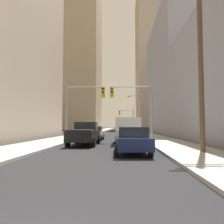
% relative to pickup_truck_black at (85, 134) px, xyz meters
% --- Properties ---
extents(sidewalk_left, '(3.72, 160.00, 0.15)m').
position_rel_pickup_truck_black_xyz_m(sidewalk_left, '(-3.61, 34.07, -0.86)').
color(sidewalk_left, '#9E9E99').
rests_on(sidewalk_left, ground).
extents(sidewalk_right, '(3.72, 160.00, 0.15)m').
position_rel_pickup_truck_black_xyz_m(sidewalk_right, '(7.19, 34.07, -0.86)').
color(sidewalk_right, '#9E9E99').
rests_on(sidewalk_right, ground).
extents(pickup_truck_black, '(2.20, 5.41, 1.90)m').
position_rel_pickup_truck_black_xyz_m(pickup_truck_black, '(0.00, 0.00, 0.00)').
color(pickup_truck_black, black).
rests_on(pickup_truck_black, ground).
extents(cargo_van_white, '(2.16, 5.22, 2.26)m').
position_rel_pickup_truck_black_xyz_m(cargo_van_white, '(3.58, 1.63, 0.35)').
color(cargo_van_white, white).
rests_on(cargo_van_white, ground).
extents(sedan_navy, '(1.97, 4.27, 1.52)m').
position_rel_pickup_truck_black_xyz_m(sedan_navy, '(3.67, -5.50, -0.16)').
color(sedan_navy, '#141E4C').
rests_on(sedan_navy, ground).
extents(sedan_beige, '(1.95, 4.23, 1.52)m').
position_rel_pickup_truck_black_xyz_m(sedan_beige, '(0.04, 5.85, -0.16)').
color(sedan_beige, '#C6B793').
rests_on(sedan_beige, ground).
extents(sedan_red, '(1.95, 4.25, 1.52)m').
position_rel_pickup_truck_black_xyz_m(sedan_red, '(3.56, 11.67, -0.16)').
color(sedan_red, maroon).
rests_on(sedan_red, ground).
extents(traffic_signal_near_left, '(3.86, 0.44, 6.00)m').
position_rel_pickup_truck_black_xyz_m(traffic_signal_near_left, '(-0.71, 3.33, 3.11)').
color(traffic_signal_near_left, gray).
rests_on(traffic_signal_near_left, ground).
extents(traffic_signal_near_right, '(4.12, 0.44, 6.00)m').
position_rel_pickup_truck_black_xyz_m(traffic_signal_near_right, '(4.17, 3.33, 3.13)').
color(traffic_signal_near_right, gray).
rests_on(traffic_signal_near_right, ground).
extents(traffic_signal_far_right, '(3.74, 0.44, 6.00)m').
position_rel_pickup_truck_black_xyz_m(traffic_signal_far_right, '(4.35, 37.96, 3.11)').
color(traffic_signal_far_right, gray).
rests_on(traffic_signal_far_right, ground).
extents(utility_pole_right, '(2.20, 0.28, 10.38)m').
position_rel_pickup_truck_black_xyz_m(utility_pole_right, '(7.57, -5.60, 4.54)').
color(utility_pole_right, brown).
rests_on(utility_pole_right, ground).
extents(street_lamp_right, '(2.02, 0.32, 7.50)m').
position_rel_pickup_truck_black_xyz_m(street_lamp_right, '(5.74, 23.80, 3.56)').
color(street_lamp_right, gray).
rests_on(street_lamp_right, ground).
extents(building_left_far_tower, '(20.45, 24.43, 61.21)m').
position_rel_pickup_truck_black_xyz_m(building_left_far_tower, '(-16.88, 75.84, 29.67)').
color(building_left_far_tower, tan).
rests_on(building_left_far_tower, ground).
extents(building_right_mid_block, '(23.91, 28.53, 24.44)m').
position_rel_pickup_truck_black_xyz_m(building_right_mid_block, '(22.25, 30.03, 11.29)').
color(building_right_mid_block, '#93939E').
rests_on(building_right_mid_block, ground).
extents(building_right_far_highrise, '(24.81, 23.47, 58.50)m').
position_rel_pickup_truck_black_xyz_m(building_right_far_highrise, '(21.99, 74.58, 28.32)').
color(building_right_far_highrise, '#B7A893').
rests_on(building_right_far_highrise, ground).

